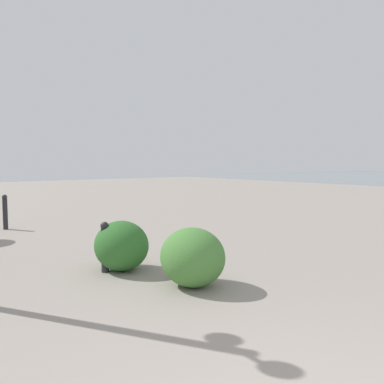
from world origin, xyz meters
The scene contains 4 objects.
bollard_near centered at (4.75, -0.78, 0.42)m, with size 0.13×0.13×0.80m.
bollard_mid centered at (9.95, -0.42, 0.47)m, with size 0.13×0.13×0.90m.
shrub_low centered at (3.36, -1.44, 0.41)m, with size 0.97×0.87×0.83m.
shrub_round centered at (4.69, -1.03, 0.40)m, with size 0.94×0.85×0.80m.
Camera 1 is at (-0.81, 1.79, 1.73)m, focal length 35.99 mm.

